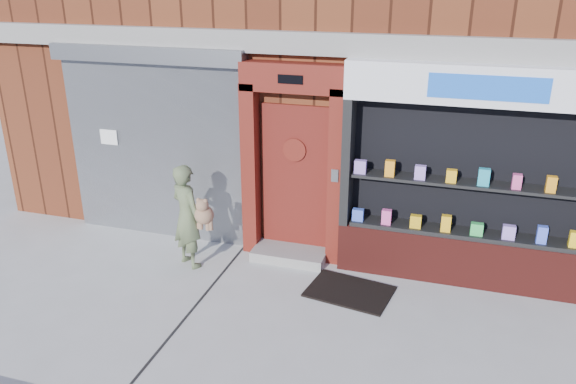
% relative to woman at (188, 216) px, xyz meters
% --- Properties ---
extents(ground, '(80.00, 80.00, 0.00)m').
position_rel_woman_xyz_m(ground, '(2.09, -1.11, -0.79)').
color(ground, '#9E9E99').
rests_on(ground, ground).
extents(shutter_bay, '(3.10, 0.30, 3.04)m').
position_rel_woman_xyz_m(shutter_bay, '(-0.91, 0.82, 0.93)').
color(shutter_bay, gray).
rests_on(shutter_bay, ground).
extents(red_door_bay, '(1.52, 0.58, 2.90)m').
position_rel_woman_xyz_m(red_door_bay, '(1.34, 0.75, 0.67)').
color(red_door_bay, '#611810').
rests_on(red_door_bay, ground).
extents(pharmacy_bay, '(3.50, 0.41, 3.00)m').
position_rel_woman_xyz_m(pharmacy_bay, '(3.84, 0.70, 0.59)').
color(pharmacy_bay, '#571914').
rests_on(pharmacy_bay, ground).
extents(woman, '(0.78, 0.60, 1.55)m').
position_rel_woman_xyz_m(woman, '(0.00, 0.00, 0.00)').
color(woman, '#566441').
rests_on(woman, ground).
extents(doormat, '(1.21, 0.94, 0.03)m').
position_rel_woman_xyz_m(doormat, '(2.39, -0.09, -0.77)').
color(doormat, black).
rests_on(doormat, ground).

